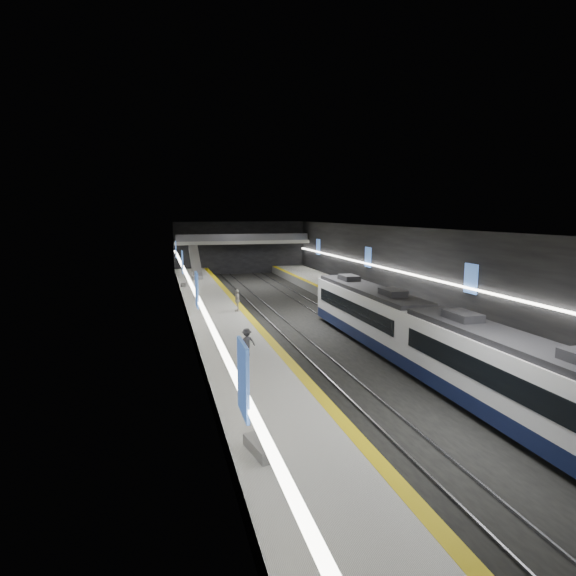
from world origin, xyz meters
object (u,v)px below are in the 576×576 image
object	(u,v)px
bench_left_near	(259,448)
passenger_right_a	(489,345)
passenger_left_b	(247,342)
train	(422,335)
escalator	(195,262)
passenger_left_a	(237,301)
bench_left_far	(184,284)
bench_right_near	(463,323)
bench_right_far	(339,279)

from	to	relation	value
bench_left_near	passenger_right_a	world-z (taller)	passenger_right_a
passenger_left_b	train	bearing A→B (deg)	154.11
escalator	train	bearing A→B (deg)	-75.95
escalator	passenger_right_a	xyz separation A→B (m)	(13.39, -41.49, -1.11)
passenger_left_a	bench_left_far	bearing A→B (deg)	-159.62
bench_right_near	bench_left_far	bearing A→B (deg)	131.07
passenger_right_a	passenger_left_b	world-z (taller)	passenger_left_b
train	escalator	world-z (taller)	escalator
train	escalator	bearing A→B (deg)	104.05
escalator	bench_left_far	distance (m)	8.85
bench_right_near	passenger_left_b	size ratio (longest dim) A/B	1.01
bench_left_near	passenger_left_b	world-z (taller)	passenger_left_b
passenger_left_b	passenger_left_a	bearing A→B (deg)	-108.15
train	bench_right_near	size ratio (longest dim) A/B	18.33
bench_left_near	bench_right_far	world-z (taller)	bench_left_near
bench_right_far	bench_right_near	bearing A→B (deg)	-102.54
bench_left_far	bench_right_far	size ratio (longest dim) A/B	1.19
bench_right_near	passenger_left_b	distance (m)	17.07
bench_left_near	escalator	bearing A→B (deg)	76.66
train	bench_left_near	world-z (taller)	train
passenger_right_a	bench_right_near	bearing A→B (deg)	-29.09
bench_left_near	bench_right_near	bearing A→B (deg)	27.27
bench_right_far	passenger_right_a	xyz separation A→B (m)	(-3.61, -32.91, 0.59)
train	escalator	size ratio (longest dim) A/B	3.76
bench_right_far	escalator	bearing A→B (deg)	141.02
escalator	bench_left_near	xyz separation A→B (m)	(-1.57, -48.95, -1.68)
passenger_left_b	bench_right_far	bearing A→B (deg)	-131.82
bench_right_near	passenger_right_a	distance (m)	8.13
bench_right_near	passenger_right_a	xyz separation A→B (m)	(-3.46, -7.34, 0.59)
bench_right_far	bench_left_far	bearing A→B (deg)	167.42
escalator	bench_right_far	size ratio (longest dim) A/B	5.02
bench_right_far	bench_left_near	bearing A→B (deg)	-126.91
bench_left_near	bench_right_near	distance (m)	23.63
bench_left_near	passenger_left_b	size ratio (longest dim) A/B	1.09
bench_left_near	bench_right_near	xyz separation A→B (m)	(18.42, 14.80, -0.01)
train	bench_left_far	world-z (taller)	train
bench_left_near	passenger_left_a	world-z (taller)	passenger_left_a
train	passenger_left_b	size ratio (longest dim) A/B	18.54
passenger_left_a	passenger_left_b	xyz separation A→B (m)	(-1.52, -12.92, -0.12)
passenger_left_a	bench_right_near	bearing A→B (deg)	65.21
bench_left_far	passenger_right_a	distance (m)	36.45
bench_left_near	bench_right_far	distance (m)	44.44
train	passenger_left_a	world-z (taller)	train
bench_right_far	passenger_right_a	size ratio (longest dim) A/B	1.01
bench_left_far	bench_right_near	bearing A→B (deg)	-46.75
bench_right_far	passenger_left_b	distance (m)	33.42
train	passenger_right_a	bearing A→B (deg)	-24.43
passenger_right_a	passenger_left_b	size ratio (longest dim) A/B	0.97
train	bench_right_far	world-z (taller)	train
passenger_left_b	bench_right_near	bearing A→B (deg)	179.53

